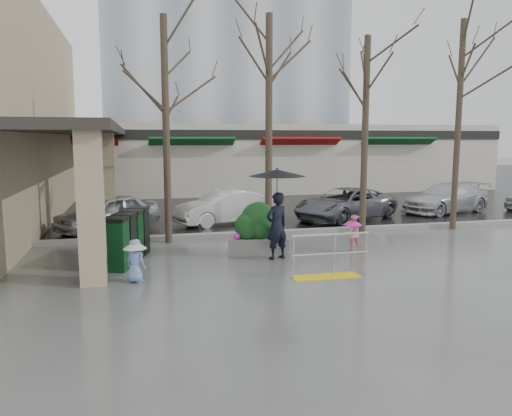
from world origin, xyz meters
name	(u,v)px	position (x,y,z in m)	size (l,w,h in m)	color
ground	(259,267)	(0.00, 0.00, 0.00)	(120.00, 120.00, 0.00)	#51514F
street_asphalt	(181,186)	(0.00, 22.00, 0.01)	(120.00, 36.00, 0.01)	black
curb	(230,235)	(0.00, 4.00, 0.07)	(120.00, 0.30, 0.15)	gray
canopy_slab	(83,127)	(-4.80, 8.00, 3.62)	(2.80, 18.00, 0.25)	#2D2823
pillar_front	(91,206)	(-3.90, -0.50, 1.75)	(0.55, 0.55, 3.50)	tan
pillar_back	(107,181)	(-3.90, 6.00, 1.75)	(0.55, 0.55, 3.50)	tan
storefront_row	(220,158)	(2.00, 17.97, 2.01)	(34.00, 6.74, 4.00)	beige
office_tower	(219,23)	(4.00, 30.00, 12.50)	(18.00, 12.00, 25.00)	#8C99A8
handrail	(328,261)	(1.36, -1.20, 0.38)	(1.90, 0.50, 1.03)	yellow
tree_west	(165,74)	(-2.00, 3.60, 5.08)	(3.20, 3.20, 6.80)	#382B21
tree_midwest	(269,72)	(1.20, 3.60, 5.23)	(3.20, 3.20, 7.00)	#382B21
tree_mideast	(366,87)	(4.50, 3.60, 4.86)	(3.20, 3.20, 6.50)	#382B21
tree_east	(461,74)	(8.00, 3.60, 5.38)	(3.20, 3.20, 7.20)	#382B21
woman	(277,202)	(0.67, 0.78, 1.53)	(1.51, 1.51, 2.44)	black
child_pink	(353,231)	(3.00, 1.10, 0.59)	(0.55, 0.53, 1.06)	pink
child_blue	(135,257)	(-3.00, -0.58, 0.58)	(0.57, 0.54, 0.99)	#718BCA
planter	(259,229)	(0.37, 1.56, 0.69)	(1.81, 1.18, 1.45)	slate
news_boxes	(128,237)	(-3.17, 1.41, 0.66)	(1.19, 2.41, 1.32)	#0D3D1C
car_a	(108,213)	(-3.93, 6.13, 0.63)	(1.49, 3.70, 1.26)	#B4B3B8
car_b	(225,207)	(0.29, 6.59, 0.63)	(1.33, 3.82, 1.26)	white
car_c	(345,204)	(5.06, 6.33, 0.63)	(2.09, 4.53, 1.26)	slate
car_d	(446,198)	(10.14, 7.20, 0.63)	(1.77, 4.34, 1.26)	silver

